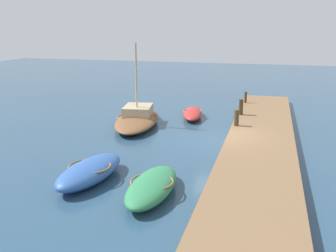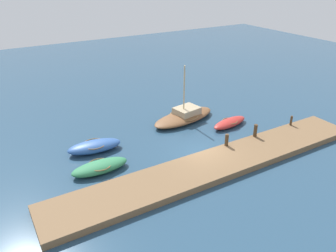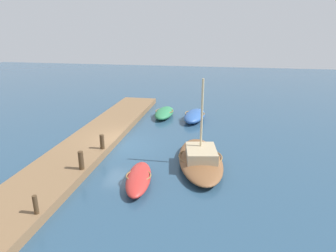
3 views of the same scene
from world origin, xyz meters
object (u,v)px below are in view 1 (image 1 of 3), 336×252
Objects in this scene: mooring_post_west at (237,118)px; mooring_post_mid_west at (241,107)px; sailboat_brown at (137,118)px; rowboat_blue at (90,171)px; mooring_post_mid_east at (246,97)px; rowboat_green at (152,186)px; rowboat_red at (193,113)px.

mooring_post_mid_west is (2.73, 0.00, 0.05)m from mooring_post_west.
sailboat_brown reaches higher than mooring_post_mid_west.
mooring_post_mid_east reaches higher than rowboat_blue.
mooring_post_mid_east is (6.35, -5.87, 0.42)m from sailboat_brown.
sailboat_brown is at bearing 13.81° from rowboat_blue.
rowboat_blue is 2.74m from rowboat_green.
rowboat_green is at bearing -96.15° from rowboat_blue.
mooring_post_mid_west is (2.48, -5.87, 0.51)m from sailboat_brown.
mooring_post_mid_west is 1.23× the size of mooring_post_mid_east.
rowboat_green is 8.95m from mooring_post_west.
rowboat_blue is 5.00× the size of mooring_post_mid_east.
sailboat_brown is 6.64× the size of mooring_post_mid_west.
rowboat_blue reaches higher than rowboat_green.
mooring_post_west is at bearing -24.19° from rowboat_blue.
rowboat_green is at bearing 172.32° from mooring_post_mid_east.
rowboat_green is 3.82× the size of mooring_post_mid_west.
rowboat_blue is 8.44m from sailboat_brown.
sailboat_brown is 8.66m from mooring_post_mid_east.
sailboat_brown is 9.72m from rowboat_green.
rowboat_green is (-0.58, -2.68, -0.05)m from rowboat_blue.
rowboat_green is (-11.59, -0.99, 0.04)m from rowboat_red.
mooring_post_mid_west is at bearing 180.00° from mooring_post_mid_east.
mooring_post_west is 1.12× the size of mooring_post_mid_east.
sailboat_brown is 5.89m from mooring_post_west.
sailboat_brown is (-2.64, 2.81, 0.12)m from rowboat_red.
mooring_post_mid_west is (10.84, -4.74, 0.54)m from rowboat_blue.
rowboat_red is at bearing 46.48° from mooring_post_west.
rowboat_blue is 1.07× the size of rowboat_red.
rowboat_green is at bearing 166.65° from mooring_post_west.
sailboat_brown is 7.33× the size of mooring_post_west.
mooring_post_mid_west is (11.42, -2.06, 0.59)m from rowboat_green.
rowboat_blue is 11.84m from mooring_post_mid_west.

